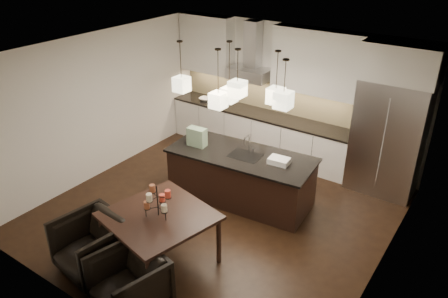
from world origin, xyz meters
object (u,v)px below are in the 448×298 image
Objects in this scene: dining_table at (161,238)px; armchair_left at (93,246)px; island_body at (241,178)px; refrigerator at (388,138)px; armchair_right at (129,283)px.

dining_table is 1.47× the size of armchair_left.
island_body is 2.87m from armchair_left.
refrigerator reaches higher than island_body.
island_body is at bearing 100.94° from dining_table.
refrigerator reaches higher than armchair_right.
armchair_left is at bearing -120.83° from refrigerator.
refrigerator is at bearing 67.69° from armchair_left.
island_body reaches higher than armchair_left.
island_body is at bearing 107.98° from armchair_right.
island_body reaches higher than dining_table.
island_body is 2.08m from dining_table.
armchair_right is (0.27, -0.90, -0.02)m from dining_table.
refrigerator is at bearing 36.71° from island_body.
dining_table is at bearing 120.54° from armchair_right.
dining_table is (-2.05, -3.88, -0.67)m from refrigerator.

